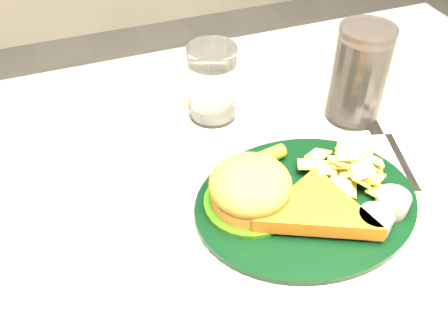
% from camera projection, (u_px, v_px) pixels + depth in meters
% --- Properties ---
extents(dinner_plate, '(0.28, 0.24, 0.06)m').
position_uv_depth(dinner_plate, '(308.00, 187.00, 0.60)').
color(dinner_plate, black).
rests_on(dinner_plate, table).
extents(water_glass, '(0.09, 0.09, 0.11)m').
position_uv_depth(water_glass, '(212.00, 83.00, 0.72)').
color(water_glass, white).
rests_on(water_glass, table).
extents(cola_glass, '(0.10, 0.10, 0.14)m').
position_uv_depth(cola_glass, '(359.00, 75.00, 0.71)').
color(cola_glass, black).
rests_on(cola_glass, table).
extents(fork_napkin, '(0.15, 0.18, 0.01)m').
position_uv_depth(fork_napkin, '(398.00, 158.00, 0.68)').
color(fork_napkin, white).
rests_on(fork_napkin, table).
extents(wrapped_straw, '(0.18, 0.09, 0.01)m').
position_uv_depth(wrapped_straw, '(147.00, 127.00, 0.73)').
color(wrapped_straw, white).
rests_on(wrapped_straw, table).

